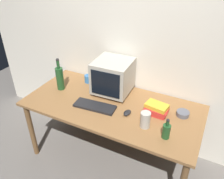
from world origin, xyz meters
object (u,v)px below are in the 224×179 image
Objects in this scene: metal_canister at (145,120)px; mug at (88,79)px; bottle_tall at (60,78)px; cd_spindle at (183,114)px; crt_monitor at (113,76)px; book_stack at (156,109)px; keyboard at (95,106)px; bottle_short at (166,131)px; computer_mouse at (127,113)px.

mug is at bearing 152.69° from metal_canister.
metal_canister is at bearing -9.88° from bottle_tall.
cd_spindle is 0.41m from metal_canister.
mug is at bearing 170.60° from crt_monitor.
book_stack is 0.25m from cd_spindle.
mug is (-0.32, 0.40, 0.03)m from keyboard.
bottle_short is at bearing -31.80° from crt_monitor.
bottle_tall is at bearing -177.60° from book_stack.
bottle_short reaches higher than keyboard.
crt_monitor is 2.05× the size of bottle_short.
computer_mouse is at bearing -6.35° from bottle_tall.
book_stack is at bearing 36.89° from computer_mouse.
keyboard is 0.60m from book_stack.
cd_spindle is (0.81, 0.26, 0.01)m from keyboard.
crt_monitor is 0.46m from computer_mouse.
computer_mouse is 0.67× the size of metal_canister.
keyboard is at bearing -166.77° from computer_mouse.
keyboard is 3.50× the size of mug.
mug is at bearing 157.81° from computer_mouse.
computer_mouse is at bearing -155.47° from cd_spindle.
keyboard is 2.13× the size of bottle_short.
bottle_tall reaches higher than mug.
metal_canister reaches higher than mug.
crt_monitor is 0.39m from keyboard.
cd_spindle is at bearing 12.73° from keyboard.
book_stack is (0.54, -0.16, -0.14)m from crt_monitor.
bottle_short is at bearing -12.93° from computer_mouse.
bottle_short is (0.41, -0.14, 0.05)m from computer_mouse.
book_stack is 0.23m from metal_canister.
mug reaches higher than cd_spindle.
computer_mouse is 0.51× the size of bottle_short.
bottle_short reaches higher than book_stack.
mug is (0.20, 0.26, -0.10)m from bottle_tall.
bottle_tall is at bearing 160.44° from keyboard.
crt_monitor is 4.04× the size of computer_mouse.
crt_monitor reaches higher than cd_spindle.
bottle_short is 0.86× the size of book_stack.
book_stack is 1.53× the size of metal_canister.
crt_monitor is 0.65m from metal_canister.
crt_monitor is at bearing 141.66° from computer_mouse.
keyboard is 3.50× the size of cd_spindle.
computer_mouse is 0.52m from cd_spindle.
crt_monitor is 0.85m from bottle_short.
bottle_tall is (-0.55, -0.20, -0.05)m from crt_monitor.
bottle_short reaches higher than computer_mouse.
book_stack reaches higher than mug.
keyboard is 4.20× the size of computer_mouse.
cd_spindle reaches higher than computer_mouse.
book_stack is at bearing 121.25° from bottle_short.
keyboard is 1.83× the size of book_stack.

